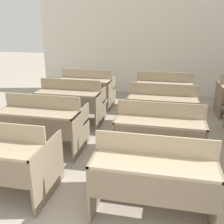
{
  "coord_description": "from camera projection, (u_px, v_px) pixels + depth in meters",
  "views": [
    {
      "loc": [
        0.06,
        -0.72,
        1.89
      ],
      "look_at": [
        -0.65,
        2.57,
        0.73
      ],
      "focal_mm": 42.0,
      "sensor_mm": 36.0,
      "label": 1
    }
  ],
  "objects": [
    {
      "name": "bench_front_center",
      "position": [
        153.0,
        174.0,
        2.61
      ],
      "size": [
        1.19,
        0.77,
        0.87
      ],
      "color": "#7E6F58",
      "rests_on": "ground_plane"
    },
    {
      "name": "bench_back_center",
      "position": [
        164.0,
        91.0,
        5.72
      ],
      "size": [
        1.19,
        0.77,
        0.87
      ],
      "color": "#7E6E57",
      "rests_on": "ground_plane"
    },
    {
      "name": "bench_second_center",
      "position": [
        159.0,
        131.0,
        3.63
      ],
      "size": [
        1.19,
        0.77,
        0.87
      ],
      "color": "#7E6E57",
      "rests_on": "ground_plane"
    },
    {
      "name": "bench_second_left",
      "position": [
        44.0,
        122.0,
        3.98
      ],
      "size": [
        1.19,
        0.77,
        0.87
      ],
      "color": "#7E6E57",
      "rests_on": "ground_plane"
    },
    {
      "name": "bench_back_left",
      "position": [
        87.0,
        87.0,
        6.06
      ],
      "size": [
        1.19,
        0.77,
        0.87
      ],
      "color": "#83745D",
      "rests_on": "ground_plane"
    },
    {
      "name": "bench_third_left",
      "position": [
        71.0,
        101.0,
        5.03
      ],
      "size": [
        1.19,
        0.77,
        0.87
      ],
      "color": "#7A6B54",
      "rests_on": "ground_plane"
    },
    {
      "name": "bench_third_center",
      "position": [
        162.0,
        107.0,
        4.67
      ],
      "size": [
        1.19,
        0.77,
        0.87
      ],
      "color": "#7B6C55",
      "rests_on": "ground_plane"
    },
    {
      "name": "wall_back",
      "position": [
        168.0,
        41.0,
        6.74
      ],
      "size": [
        6.95,
        0.06,
        2.86
      ],
      "color": "white",
      "rests_on": "ground_plane"
    }
  ]
}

